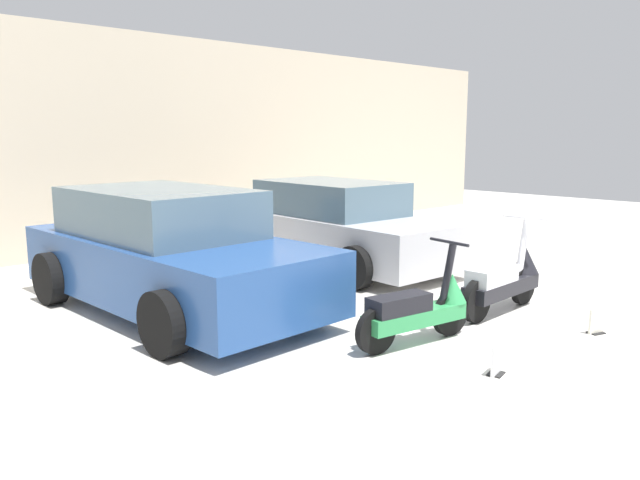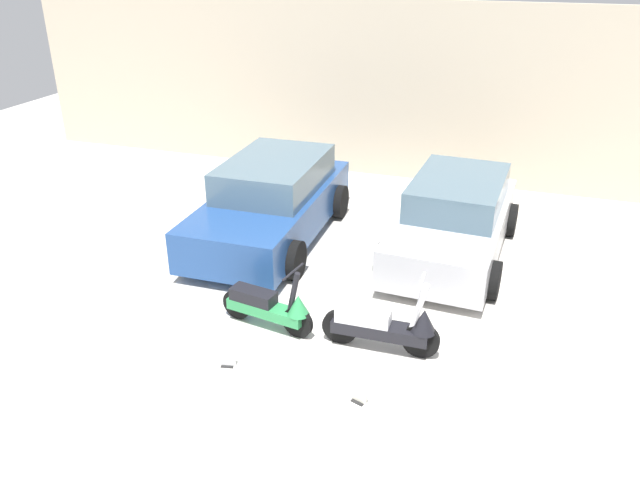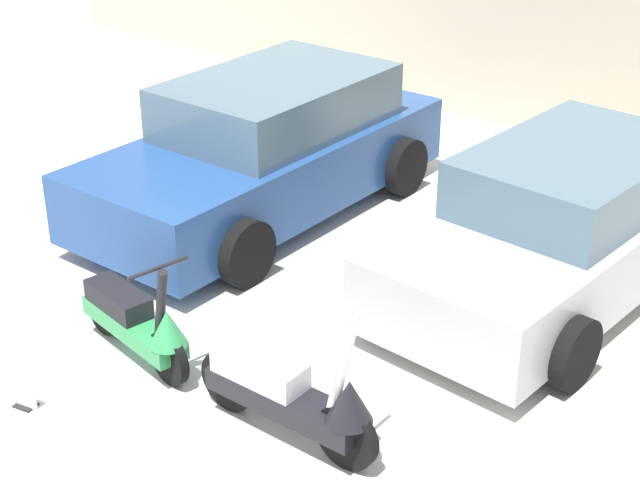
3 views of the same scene
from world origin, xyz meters
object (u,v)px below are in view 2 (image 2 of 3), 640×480
(placard_near_left_scooter, at_px, (227,358))
(placard_near_right_scooter, at_px, (359,393))
(scooter_front_right, at_px, (386,325))
(car_rear_left, at_px, (272,202))
(scooter_front_left, at_px, (270,306))
(car_rear_center, at_px, (454,219))

(placard_near_left_scooter, distance_m, placard_near_right_scooter, 1.74)
(scooter_front_right, height_order, car_rear_left, car_rear_left)
(scooter_front_left, relative_size, car_rear_center, 0.36)
(scooter_front_right, distance_m, placard_near_left_scooter, 2.04)
(car_rear_left, height_order, placard_near_left_scooter, car_rear_left)
(scooter_front_right, xyz_separation_m, car_rear_left, (-2.72, 2.76, 0.29))
(car_rear_center, bearing_deg, placard_near_right_scooter, -3.53)
(scooter_front_left, relative_size, placard_near_right_scooter, 5.41)
(placard_near_left_scooter, bearing_deg, placard_near_right_scooter, -4.29)
(scooter_front_left, bearing_deg, scooter_front_right, 9.36)
(placard_near_left_scooter, relative_size, placard_near_right_scooter, 1.00)
(placard_near_right_scooter, bearing_deg, scooter_front_left, 144.99)
(car_rear_left, xyz_separation_m, placard_near_right_scooter, (2.67, -3.85, -0.56))
(scooter_front_left, relative_size, scooter_front_right, 0.91)
(scooter_front_right, relative_size, placard_near_left_scooter, 5.93)
(placard_near_left_scooter, height_order, placard_near_right_scooter, same)
(car_rear_center, distance_m, placard_near_right_scooter, 4.25)
(scooter_front_right, xyz_separation_m, placard_near_left_scooter, (-1.78, -0.95, -0.27))
(placard_near_right_scooter, bearing_deg, scooter_front_right, 87.80)
(car_rear_center, xyz_separation_m, placard_near_right_scooter, (-0.47, -4.20, -0.51))
(placard_near_left_scooter, bearing_deg, car_rear_left, 104.11)
(scooter_front_right, height_order, placard_near_right_scooter, scooter_front_right)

